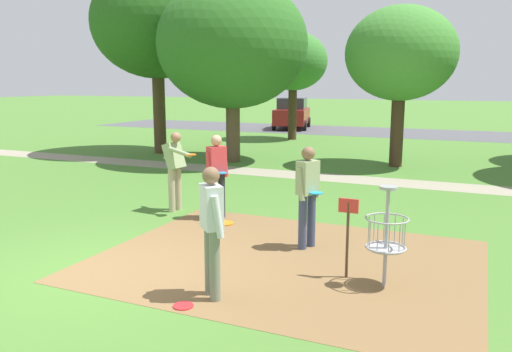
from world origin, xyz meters
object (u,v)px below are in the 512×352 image
(frisbee_by_tee, at_px, (183,306))
(tree_near_right, at_px, (232,44))
(player_waiting_right, at_px, (217,172))
(tree_near_left, at_px, (156,23))
(disc_golf_basket, at_px, (382,232))
(parked_car_leftmost, at_px, (292,113))
(tree_mid_left, at_px, (401,54))
(player_foreground_watching, at_px, (212,225))
(tree_mid_center, at_px, (293,62))
(player_throwing, at_px, (308,191))
(player_waiting_left, at_px, (175,166))

(frisbee_by_tee, xyz_separation_m, tree_near_right, (-4.73, 10.87, 4.00))
(player_waiting_right, distance_m, tree_near_left, 11.14)
(disc_golf_basket, distance_m, parked_car_leftmost, 24.30)
(tree_mid_left, height_order, parked_car_leftmost, tree_mid_left)
(tree_mid_left, bearing_deg, player_waiting_right, -105.38)
(player_foreground_watching, relative_size, frisbee_by_tee, 6.71)
(tree_mid_center, bearing_deg, player_foreground_watching, -73.09)
(player_waiting_right, xyz_separation_m, parked_car_leftmost, (-5.74, 20.20, -0.05))
(player_foreground_watching, xyz_separation_m, player_throwing, (0.47, 2.41, 0.00))
(tree_near_left, distance_m, tree_near_right, 3.89)
(tree_near_right, bearing_deg, frisbee_by_tee, -66.49)
(tree_mid_center, distance_m, parked_car_leftmost, 6.65)
(player_throwing, height_order, tree_near_left, tree_near_left)
(player_throwing, bearing_deg, player_foreground_watching, -101.00)
(disc_golf_basket, height_order, tree_mid_left, tree_mid_left)
(player_waiting_left, relative_size, tree_near_right, 0.28)
(tree_near_right, distance_m, parked_car_leftmost, 13.82)
(player_waiting_right, distance_m, parked_car_leftmost, 21.00)
(disc_golf_basket, xyz_separation_m, tree_mid_left, (-1.44, 10.43, 2.87))
(player_waiting_right, xyz_separation_m, frisbee_by_tee, (1.61, -3.88, -0.96))
(player_waiting_right, relative_size, tree_mid_center, 0.33)
(tree_near_left, distance_m, tree_mid_center, 7.45)
(player_throwing, bearing_deg, disc_golf_basket, -38.34)
(player_waiting_right, bearing_deg, frisbee_by_tee, -67.53)
(player_throwing, xyz_separation_m, parked_car_leftmost, (-8.01, 21.26, -0.05))
(tree_mid_left, relative_size, tree_mid_center, 1.00)
(frisbee_by_tee, height_order, parked_car_leftmost, parked_car_leftmost)
(player_throwing, relative_size, tree_mid_left, 0.33)
(disc_golf_basket, bearing_deg, tree_mid_left, 97.84)
(player_waiting_left, distance_m, tree_mid_left, 9.12)
(tree_mid_left, bearing_deg, player_throwing, -89.95)
(tree_mid_center, relative_size, parked_car_leftmost, 1.14)
(player_throwing, bearing_deg, player_waiting_left, 159.75)
(tree_near_left, bearing_deg, player_foreground_watching, -52.90)
(frisbee_by_tee, relative_size, tree_near_right, 0.04)
(player_foreground_watching, relative_size, player_waiting_left, 1.00)
(player_waiting_left, bearing_deg, tree_mid_left, 67.23)
(player_waiting_left, distance_m, parked_car_leftmost, 20.54)
(player_foreground_watching, relative_size, player_throwing, 1.00)
(tree_near_right, relative_size, parked_car_leftmost, 1.38)
(frisbee_by_tee, relative_size, tree_mid_left, 0.05)
(player_foreground_watching, xyz_separation_m, tree_near_right, (-4.92, 10.46, 3.04))
(disc_golf_basket, distance_m, frisbee_by_tee, 2.79)
(disc_golf_basket, xyz_separation_m, player_throwing, (-1.43, 1.13, 0.21))
(tree_near_left, xyz_separation_m, tree_mid_left, (9.05, 0.35, -1.32))
(player_waiting_right, height_order, tree_near_left, tree_near_left)
(player_waiting_right, height_order, tree_mid_center, tree_mid_center)
(tree_near_right, distance_m, tree_mid_left, 5.54)
(disc_golf_basket, xyz_separation_m, tree_near_right, (-6.82, 9.17, 3.26))
(parked_car_leftmost, bearing_deg, player_waiting_right, -74.13)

